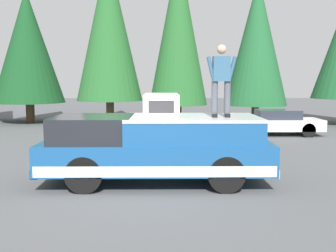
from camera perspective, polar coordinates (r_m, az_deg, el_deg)
name	(u,v)px	position (r m, az deg, el deg)	size (l,w,h in m)	color
ground_plane	(132,187)	(9.49, -5.18, -8.77)	(90.00, 90.00, 0.00)	#4C4F51
pickup_truck	(156,148)	(9.67, -1.71, -3.16)	(2.01, 5.54, 1.65)	navy
compressor_unit	(161,105)	(9.36, -0.96, 3.01)	(0.65, 0.84, 0.56)	white
person_on_truck_bed	(221,79)	(9.40, 7.69, 6.78)	(0.29, 0.72, 1.69)	#4C515B
parked_car_white	(276,122)	(18.74, 15.28, 0.51)	(1.64, 4.10, 1.16)	white
conifer_left	(257,42)	(23.07, 12.71, 11.75)	(3.48, 3.48, 8.17)	#4C3826
conifer_center_left	(178,28)	(22.14, 1.51, 13.90)	(3.20, 3.20, 9.47)	#4C3826
conifer_center_right	(109,27)	(22.56, -8.55, 13.93)	(3.64, 3.64, 9.44)	#4C3826
conifer_right	(28,47)	(24.64, -19.60, 10.74)	(4.08, 4.08, 7.67)	#4C3826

